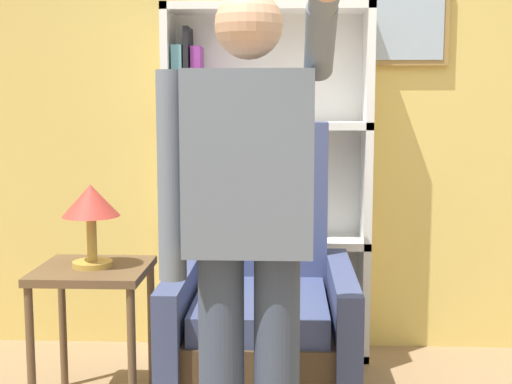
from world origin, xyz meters
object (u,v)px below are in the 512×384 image
bookcase (251,184)px  side_table (93,290)px  table_lamp (91,207)px  armchair (262,325)px  person_standing (248,228)px

bookcase → side_table: (-0.67, -0.74, -0.40)m
table_lamp → side_table: bearing=135.0°
armchair → person_standing: bearing=-90.9°
armchair → table_lamp: armchair is taller
bookcase → armchair: 0.91m
armchair → table_lamp: 0.93m
bookcase → person_standing: bearing=-87.5°
armchair → side_table: 0.77m
armchair → table_lamp: (-0.76, -0.02, 0.54)m
bookcase → table_lamp: bookcase is taller
bookcase → armchair: bookcase is taller
bookcase → armchair: (0.08, -0.72, -0.55)m
bookcase → table_lamp: size_ratio=5.10×
armchair → person_standing: (-0.01, -0.86, 0.60)m
person_standing → side_table: 1.21m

